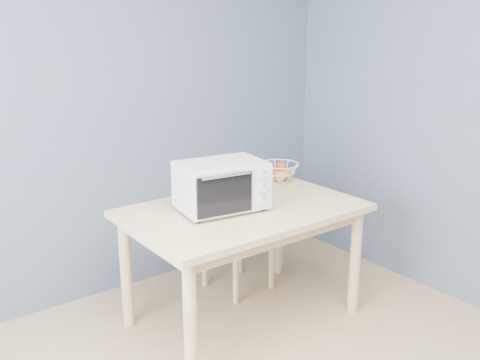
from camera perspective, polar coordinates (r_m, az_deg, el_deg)
room at (r=1.67m, az=10.92°, el=-1.78°), size 4.01×4.51×2.61m
dining_table at (r=3.27m, az=0.35°, el=-4.60°), size 1.40×0.90×0.75m
toaster_oven at (r=3.13m, az=-2.30°, el=-0.60°), size 0.54×0.42×0.30m
fruit_basket at (r=3.77m, az=4.20°, el=0.88°), size 0.37×0.37×0.14m
dining_chair at (r=3.78m, az=-0.64°, el=-5.46°), size 0.43×0.43×0.85m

